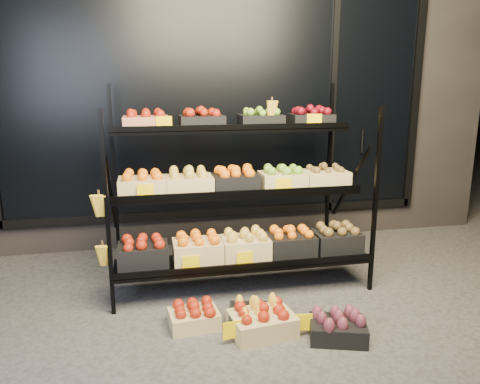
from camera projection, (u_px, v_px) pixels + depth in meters
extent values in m
plane|color=#514F4C|center=(254.00, 311.00, 3.50)|extent=(24.00, 24.00, 0.00)
cube|color=#2D2826|center=(205.00, 75.00, 5.57)|extent=(6.00, 2.00, 3.50)
cube|color=black|center=(219.00, 94.00, 4.64)|extent=(4.20, 0.04, 2.40)
cube|color=black|center=(220.00, 212.00, 4.90)|extent=(4.30, 0.06, 0.08)
cube|color=black|center=(415.00, 93.00, 5.04)|extent=(0.08, 0.06, 2.50)
cube|color=black|center=(333.00, 94.00, 4.86)|extent=(0.06, 0.06, 2.50)
cylinder|color=black|center=(362.00, 141.00, 5.01)|extent=(0.02, 0.02, 0.25)
cube|color=black|center=(107.00, 216.00, 3.29)|extent=(0.03, 0.03, 1.50)
cube|color=black|center=(375.00, 202.00, 3.69)|extent=(0.03, 0.03, 1.50)
cube|color=black|center=(114.00, 178.00, 4.20)|extent=(0.03, 0.03, 1.66)
cube|color=black|center=(329.00, 169.00, 4.60)|extent=(0.03, 0.03, 1.66)
cube|color=black|center=(244.00, 261.00, 3.77)|extent=(2.05, 0.42, 0.03)
cube|color=black|center=(250.00, 266.00, 3.57)|extent=(2.05, 0.02, 0.05)
cube|color=black|center=(237.00, 192.00, 3.94)|extent=(2.05, 0.40, 0.03)
cube|color=black|center=(241.00, 194.00, 3.75)|extent=(2.05, 0.02, 0.05)
cube|color=black|center=(230.00, 129.00, 4.11)|extent=(2.05, 0.40, 0.03)
cube|color=black|center=(234.00, 127.00, 3.92)|extent=(2.05, 0.02, 0.05)
cube|color=tan|center=(146.00, 123.00, 3.95)|extent=(0.38, 0.28, 0.11)
ellipsoid|color=#AC180C|center=(146.00, 113.00, 3.93)|extent=(0.32, 0.24, 0.07)
cube|color=black|center=(202.00, 122.00, 4.04)|extent=(0.38, 0.28, 0.11)
ellipsoid|color=#AC180C|center=(202.00, 112.00, 4.02)|extent=(0.32, 0.24, 0.07)
cube|color=black|center=(261.00, 121.00, 4.15)|extent=(0.38, 0.28, 0.11)
ellipsoid|color=#79B52D|center=(261.00, 111.00, 4.13)|extent=(0.32, 0.24, 0.07)
cube|color=black|center=(310.00, 120.00, 4.24)|extent=(0.38, 0.28, 0.11)
ellipsoid|color=maroon|center=(311.00, 110.00, 4.22)|extent=(0.32, 0.24, 0.07)
cube|color=#D2BD79|center=(142.00, 187.00, 3.77)|extent=(0.38, 0.28, 0.14)
ellipsoid|color=orange|center=(142.00, 174.00, 3.74)|extent=(0.32, 0.24, 0.07)
cube|color=#D2BD79|center=(189.00, 185.00, 3.84)|extent=(0.38, 0.28, 0.14)
ellipsoid|color=gold|center=(189.00, 173.00, 3.82)|extent=(0.32, 0.24, 0.07)
cube|color=black|center=(235.00, 183.00, 3.92)|extent=(0.38, 0.28, 0.14)
ellipsoid|color=orange|center=(235.00, 171.00, 3.89)|extent=(0.32, 0.24, 0.07)
cube|color=#D2BD79|center=(282.00, 181.00, 4.00)|extent=(0.38, 0.28, 0.14)
ellipsoid|color=#79B52D|center=(283.00, 169.00, 3.97)|extent=(0.32, 0.24, 0.07)
cube|color=#D2BD79|center=(325.00, 179.00, 4.07)|extent=(0.38, 0.28, 0.14)
ellipsoid|color=brown|center=(326.00, 167.00, 4.05)|extent=(0.32, 0.24, 0.07)
cube|color=black|center=(143.00, 256.00, 3.59)|extent=(0.38, 0.28, 0.18)
ellipsoid|color=#AC180C|center=(143.00, 241.00, 3.56)|extent=(0.32, 0.24, 0.07)
cube|color=#D2BD79|center=(198.00, 252.00, 3.67)|extent=(0.38, 0.28, 0.18)
ellipsoid|color=orange|center=(197.00, 238.00, 3.64)|extent=(0.32, 0.24, 0.07)
cube|color=#D2BD79|center=(246.00, 249.00, 3.75)|extent=(0.38, 0.28, 0.18)
ellipsoid|color=gold|center=(246.00, 234.00, 3.72)|extent=(0.32, 0.24, 0.07)
cube|color=black|center=(290.00, 245.00, 3.82)|extent=(0.38, 0.28, 0.18)
ellipsoid|color=orange|center=(291.00, 231.00, 3.79)|extent=(0.32, 0.24, 0.07)
cube|color=black|center=(336.00, 242.00, 3.90)|extent=(0.38, 0.28, 0.18)
ellipsoid|color=brown|center=(337.00, 228.00, 3.87)|extent=(0.32, 0.24, 0.07)
ellipsoid|color=yellow|center=(99.00, 193.00, 3.26)|extent=(0.14, 0.08, 0.22)
ellipsoid|color=yellow|center=(102.00, 244.00, 3.35)|extent=(0.14, 0.08, 0.22)
ellipsoid|color=yellow|center=(272.00, 100.00, 4.02)|extent=(0.14, 0.08, 0.22)
cube|color=#F3C700|center=(145.00, 192.00, 3.63)|extent=(0.13, 0.01, 0.12)
cube|color=#F3C700|center=(283.00, 186.00, 3.85)|extent=(0.13, 0.01, 0.12)
cube|color=#F3C700|center=(314.00, 121.00, 4.09)|extent=(0.13, 0.01, 0.12)
cube|color=#F3C700|center=(164.00, 123.00, 3.83)|extent=(0.13, 0.01, 0.12)
cube|color=#F3C700|center=(191.00, 264.00, 3.52)|extent=(0.13, 0.01, 0.12)
cube|color=#F3C700|center=(245.00, 259.00, 3.60)|extent=(0.13, 0.01, 0.12)
cube|color=#F3C700|center=(232.00, 335.00, 3.05)|extent=(0.13, 0.01, 0.12)
cube|color=#F3C700|center=(305.00, 328.00, 3.15)|extent=(0.13, 0.01, 0.12)
cube|color=#D2BD79|center=(194.00, 319.00, 3.27)|extent=(0.36, 0.28, 0.12)
ellipsoid|color=#AC180C|center=(194.00, 308.00, 3.25)|extent=(0.30, 0.24, 0.07)
cube|color=black|center=(257.00, 319.00, 3.25)|extent=(0.44, 0.37, 0.13)
ellipsoid|color=yellow|center=(257.00, 306.00, 3.23)|extent=(0.37, 0.31, 0.07)
cube|color=#D2BD79|center=(262.00, 324.00, 3.18)|extent=(0.46, 0.37, 0.14)
ellipsoid|color=#AC180C|center=(262.00, 310.00, 3.15)|extent=(0.39, 0.31, 0.07)
cube|color=black|center=(338.00, 330.00, 3.11)|extent=(0.43, 0.37, 0.13)
ellipsoid|color=brown|center=(338.00, 318.00, 3.09)|extent=(0.36, 0.31, 0.07)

